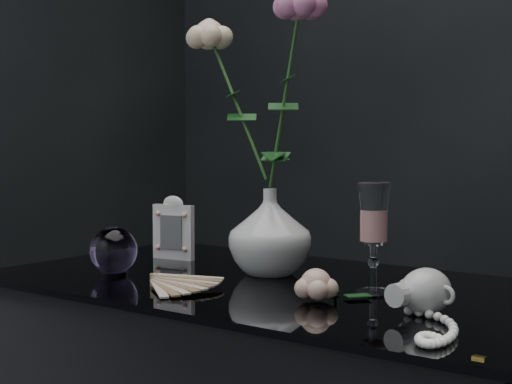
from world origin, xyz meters
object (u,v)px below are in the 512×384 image
Objects in this scene: wine_glass at (374,238)px; picture_frame at (173,227)px; pearl_jar at (426,289)px; vase at (270,232)px; loose_rose at (316,285)px; paperweight at (113,251)px.

wine_glass is 0.52m from picture_frame.
wine_glass reaches higher than picture_frame.
vase is at bearing 170.53° from pearl_jar.
vase is at bearing 121.27° from loose_rose.
paperweight is 0.36× the size of pearl_jar.
vase is 1.79× the size of paperweight.
vase is 0.24m from wine_glass.
loose_rose is (0.47, -0.18, -0.04)m from picture_frame.
vase reaches higher than picture_frame.
pearl_jar is (0.13, -0.09, -0.06)m from wine_glass.
pearl_jar is at bearing 4.25° from paperweight.
loose_rose is (0.43, 0.02, -0.02)m from paperweight.
vase is 0.88× the size of wine_glass.
paperweight is 0.59× the size of loose_rose.
pearl_jar is at bearing -14.68° from loose_rose.
wine_glass is 0.13m from loose_rose.
paperweight is at bearing -166.19° from pearl_jar.
paperweight is at bearing 161.67° from loose_rose.
vase is 1.20× the size of picture_frame.
wine_glass is at bearing 15.73° from paperweight.
loose_rose is 0.18m from pearl_jar.
picture_frame is 0.66m from pearl_jar.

